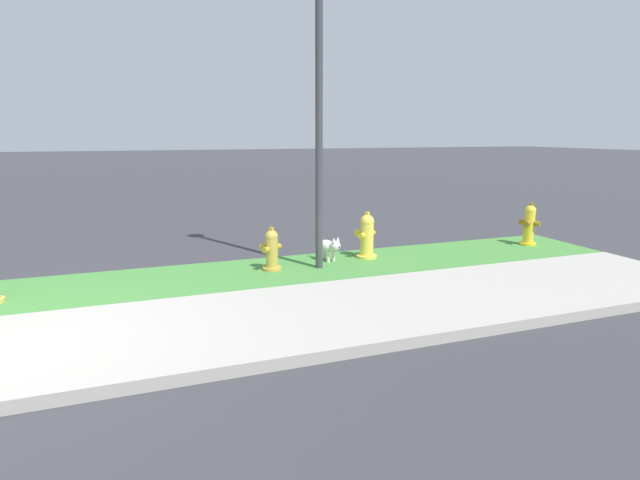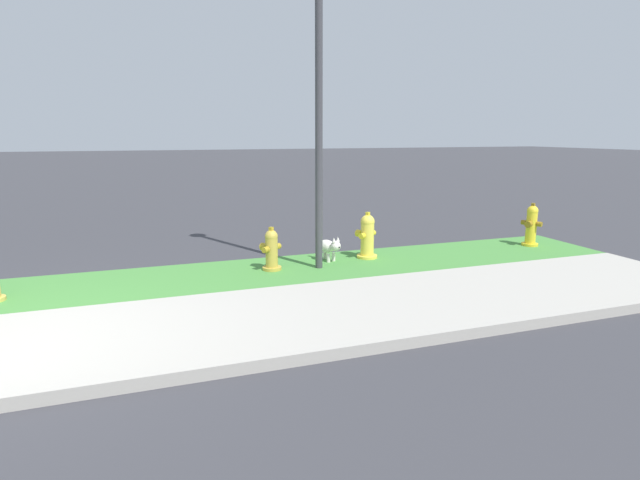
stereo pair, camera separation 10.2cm
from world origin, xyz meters
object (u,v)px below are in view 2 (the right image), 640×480
Objects in this scene: fire_hydrant_far_end at (271,250)px; small_white_dog at (329,247)px; street_lamp at (319,40)px; fire_hydrant_at_driveway at (531,225)px; fire_hydrant_near_corner at (367,236)px.

small_white_dog is (1.00, 0.20, -0.08)m from fire_hydrant_far_end.
small_white_dog is 0.09× the size of street_lamp.
fire_hydrant_at_driveway is 1.74× the size of small_white_dog.
fire_hydrant_near_corner reaches higher than small_white_dog.
small_white_dog is (-0.68, -0.01, -0.13)m from fire_hydrant_near_corner.
small_white_dog is at bearing 49.31° from street_lamp.
fire_hydrant_far_end is 0.84× the size of fire_hydrant_at_driveway.
fire_hydrant_near_corner is 0.69m from small_white_dog.
fire_hydrant_far_end is 1.46× the size of small_white_dog.
street_lamp reaches higher than fire_hydrant_far_end.
fire_hydrant_at_driveway is at bearing 2.52° from street_lamp.
fire_hydrant_far_end is 1.69m from fire_hydrant_near_corner.
fire_hydrant_far_end is 1.03m from small_white_dog.
street_lamp is (0.72, -0.13, 3.01)m from fire_hydrant_far_end.
small_white_dog is (-3.91, 0.15, -0.14)m from fire_hydrant_at_driveway.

